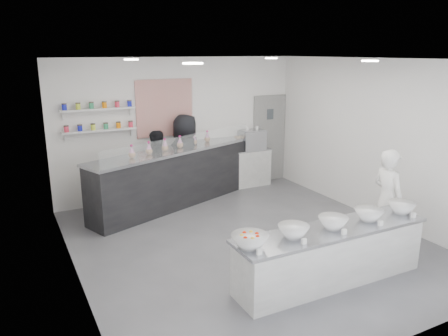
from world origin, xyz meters
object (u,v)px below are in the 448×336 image
(espresso_ledge, at_px, (246,168))
(woman_prep, at_px, (387,200))
(prep_counter, at_px, (331,255))
(back_bar, at_px, (174,178))
(staff_right, at_px, (186,157))
(staff_left, at_px, (156,168))
(espresso_machine, at_px, (252,140))

(espresso_ledge, relative_size, woman_prep, 0.72)
(prep_counter, xyz_separation_m, back_bar, (-0.80, 3.92, 0.20))
(prep_counter, bearing_deg, staff_right, 95.86)
(espresso_ledge, height_order, staff_left, staff_left)
(staff_left, bearing_deg, prep_counter, 94.06)
(back_bar, bearing_deg, prep_counter, -98.90)
(back_bar, bearing_deg, staff_left, 118.82)
(woman_prep, height_order, staff_right, staff_right)
(espresso_ledge, xyz_separation_m, staff_left, (-2.29, -0.22, 0.34))
(back_bar, xyz_separation_m, woman_prep, (2.30, -3.48, 0.23))
(prep_counter, xyz_separation_m, woman_prep, (1.50, 0.44, 0.43))
(prep_counter, bearing_deg, espresso_machine, 73.28)
(woman_prep, bearing_deg, espresso_ledge, 7.03)
(espresso_ledge, bearing_deg, woman_prep, -85.56)
(back_bar, height_order, woman_prep, woman_prep)
(staff_left, bearing_deg, back_bar, 128.67)
(espresso_ledge, bearing_deg, staff_left, -174.49)
(prep_counter, xyz_separation_m, espresso_machine, (1.35, 4.39, 0.71))
(espresso_ledge, height_order, woman_prep, woman_prep)
(espresso_machine, height_order, staff_left, staff_left)
(espresso_ledge, xyz_separation_m, staff_right, (-1.60, -0.18, 0.48))
(back_bar, height_order, staff_left, staff_left)
(staff_left, bearing_deg, espresso_ledge, 174.90)
(espresso_ledge, distance_m, staff_right, 1.68)
(back_bar, xyz_separation_m, staff_right, (0.40, 0.29, 0.33))
(woman_prep, bearing_deg, back_bar, 36.09)
(espresso_machine, distance_m, staff_right, 1.77)
(espresso_ledge, height_order, espresso_machine, espresso_machine)
(woman_prep, height_order, staff_left, woman_prep)
(prep_counter, relative_size, espresso_machine, 5.08)
(espresso_machine, bearing_deg, prep_counter, -107.10)
(staff_right, bearing_deg, back_bar, 13.69)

